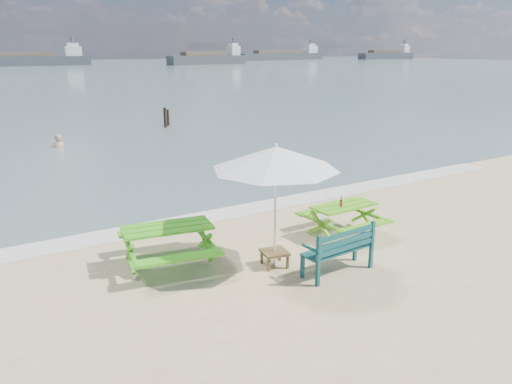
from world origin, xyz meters
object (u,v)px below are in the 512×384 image
park_bench (337,259)px  beer_bottle (341,203)px  side_table (274,258)px  swimmer (59,153)px  picnic_table_left (168,247)px  patio_umbrella (276,158)px  picnic_table_right (343,220)px

park_bench → beer_bottle: (1.30, 1.43, 0.53)m
side_table → beer_bottle: beer_bottle is taller
swimmer → picnic_table_left: bearing=-92.2°
side_table → swimmer: swimmer is taller
beer_bottle → swimmer: 15.25m
side_table → beer_bottle: size_ratio=2.35×
side_table → swimmer: (-1.25, 15.36, -0.46)m
park_bench → patio_umbrella: patio_umbrella is taller
picnic_table_left → side_table: size_ratio=3.80×
beer_bottle → picnic_table_left: bearing=171.3°
park_bench → patio_umbrella: bearing=134.8°
picnic_table_left → patio_umbrella: bearing=-32.7°
picnic_table_left → swimmer: picnic_table_left is taller
park_bench → picnic_table_left: bearing=142.7°
picnic_table_left → park_bench: bearing=-37.3°
picnic_table_right → park_bench: size_ratio=1.13×
picnic_table_right → side_table: 2.43m
side_table → picnic_table_right: bearing=14.9°
patio_umbrella → picnic_table_right: bearing=14.9°
picnic_table_right → park_bench: 2.11m
picnic_table_right → beer_bottle: size_ratio=7.10×
patio_umbrella → swimmer: size_ratio=1.70×
park_bench → side_table: bearing=134.8°
picnic_table_right → patio_umbrella: patio_umbrella is taller
swimmer → patio_umbrella: bearing=-85.4°
park_bench → side_table: 1.26m
park_bench → swimmer: bearing=97.5°
picnic_table_right → side_table: picnic_table_right is taller
picnic_table_left → side_table: bearing=-32.7°
patio_umbrella → swimmer: 15.61m
picnic_table_right → swimmer: 15.18m
picnic_table_left → picnic_table_right: bearing=-7.3°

